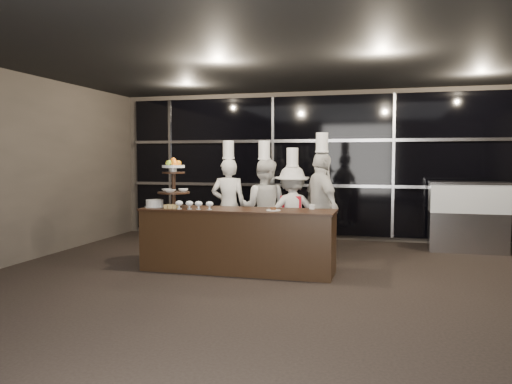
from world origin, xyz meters
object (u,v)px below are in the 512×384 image
(buffet_counter, at_px, (238,240))
(display_stand, at_px, (174,179))
(chef_c, at_px, (292,212))
(chef_d, at_px, (321,206))
(chef_a, at_px, (229,205))
(chef_b, at_px, (264,208))
(layer_cake, at_px, (155,203))
(display_case, at_px, (468,213))

(buffet_counter, height_order, display_stand, display_stand)
(buffet_counter, xyz_separation_m, chef_c, (0.60, 1.10, 0.31))
(buffet_counter, height_order, chef_d, chef_d)
(chef_a, bearing_deg, display_stand, -111.95)
(buffet_counter, xyz_separation_m, chef_a, (-0.52, 1.19, 0.39))
(buffet_counter, height_order, chef_b, chef_b)
(layer_cake, height_order, chef_a, chef_a)
(buffet_counter, distance_m, display_case, 4.31)
(buffet_counter, height_order, display_case, display_case)
(chef_d, bearing_deg, layer_cake, -157.01)
(display_stand, xyz_separation_m, chef_a, (0.48, 1.19, -0.49))
(layer_cake, bearing_deg, chef_b, 39.00)
(buffet_counter, distance_m, chef_a, 1.36)
(display_stand, height_order, display_case, display_stand)
(chef_a, xyz_separation_m, chef_b, (0.65, -0.09, -0.02))
(chef_b, bearing_deg, chef_c, 0.32)
(buffet_counter, bearing_deg, chef_c, 61.45)
(chef_a, xyz_separation_m, chef_c, (1.12, -0.09, -0.08))
(chef_c, bearing_deg, chef_b, -179.68)
(buffet_counter, bearing_deg, display_stand, -179.99)
(chef_d, bearing_deg, chef_a, 172.00)
(layer_cake, xyz_separation_m, display_case, (4.78, 2.58, -0.29))
(buffet_counter, xyz_separation_m, chef_b, (0.13, 1.10, 0.37))
(layer_cake, height_order, chef_d, chef_d)
(buffet_counter, distance_m, chef_d, 1.52)
(display_case, bearing_deg, layer_cake, -151.62)
(layer_cake, bearing_deg, buffet_counter, 2.22)
(display_stand, xyz_separation_m, chef_b, (1.13, 1.10, -0.50))
(layer_cake, height_order, chef_c, chef_c)
(display_case, height_order, chef_c, chef_c)
(display_case, distance_m, chef_d, 2.87)
(buffet_counter, relative_size, chef_a, 1.46)
(display_case, distance_m, chef_c, 3.22)
(chef_c, bearing_deg, display_case, 26.32)
(chef_b, bearing_deg, display_stand, -135.76)
(chef_a, relative_size, chef_c, 1.07)
(display_stand, xyz_separation_m, layer_cake, (-0.29, -0.05, -0.37))
(chef_a, height_order, chef_d, chef_d)
(layer_cake, distance_m, chef_a, 1.47)
(chef_b, height_order, chef_c, chef_b)
(layer_cake, relative_size, chef_a, 0.15)
(chef_d, bearing_deg, chef_c, 164.25)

